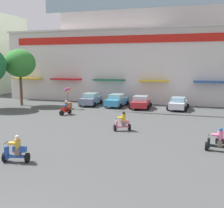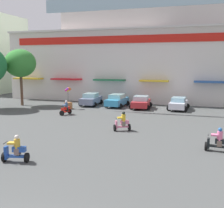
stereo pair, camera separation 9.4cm
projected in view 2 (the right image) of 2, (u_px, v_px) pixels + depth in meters
The scene contains 12 objects.
ground_plane at pixel (120, 138), 20.31m from camera, with size 128.00×128.00×0.00m, color #484B4A.
colonial_building at pixel (165, 40), 41.78m from camera, with size 43.27×19.26×19.63m.
plaza_tree_2 at pixel (20, 63), 34.97m from camera, with size 3.76×3.89×6.96m.
parked_car_0 at pixel (91, 99), 35.64m from camera, with size 2.50×4.19×1.53m.
parked_car_1 at pixel (117, 100), 34.51m from camera, with size 2.56×4.25×1.53m.
parked_car_2 at pixel (141, 102), 33.19m from camera, with size 2.61×4.01×1.47m.
parked_car_3 at pixel (179, 103), 32.19m from camera, with size 2.42×3.99×1.42m.
scooter_rider_0 at pixel (66, 109), 29.20m from camera, with size 0.77×1.51×1.48m.
scooter_rider_1 at pixel (218, 142), 17.06m from camera, with size 1.44×0.65×1.49m.
scooter_rider_3 at pixel (122, 123), 22.28m from camera, with size 1.40×1.07×1.54m.
scooter_rider_5 at pixel (16, 151), 15.25m from camera, with size 1.47×0.83×1.50m.
balloon_vendor_cart at pixel (68, 101), 32.97m from camera, with size 1.08×1.02×2.52m.
Camera 2 is at (5.31, -6.03, 5.31)m, focal length 45.59 mm.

